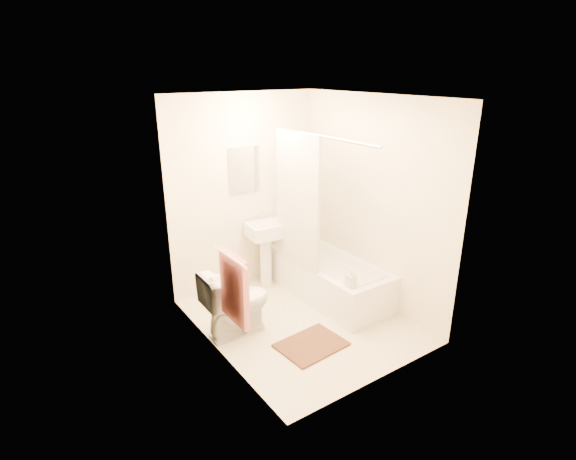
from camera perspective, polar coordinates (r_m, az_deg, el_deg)
floor at (r=5.10m, az=1.62°, el=-11.42°), size 2.40×2.40×0.00m
ceiling at (r=4.36m, az=1.94°, el=16.59°), size 2.40×2.40×0.00m
wall_back at (r=5.56m, az=-5.56°, el=4.70°), size 2.00×0.02×2.40m
wall_left at (r=4.11m, az=-9.56°, el=-1.06°), size 0.02×2.40×2.40m
wall_right at (r=5.22m, az=10.69°, el=3.41°), size 0.02×2.40×2.40m
mirror at (r=5.47m, az=-5.56°, el=7.69°), size 0.40×0.03×0.55m
curtain_rod at (r=4.66m, az=4.18°, el=11.82°), size 0.03×1.70×0.03m
shower_curtain at (r=5.14m, az=1.19°, el=3.74°), size 0.04×0.80×1.55m
towel_bar at (r=3.96m, az=-7.40°, el=-3.37°), size 0.02×0.60×0.02m
towel at (r=4.11m, az=-6.83°, el=-7.38°), size 0.06×0.45×0.66m
toilet_paper at (r=4.44m, az=-9.04°, el=-6.44°), size 0.11×0.12×0.12m
toilet at (r=4.75m, az=-6.57°, el=-9.12°), size 0.73×0.42×0.71m
sink at (r=5.70m, az=-2.77°, el=-2.74°), size 0.50×0.42×0.92m
bathtub at (r=5.55m, az=5.23°, el=-6.06°), size 0.71×1.63×0.46m
bath_mat at (r=4.70m, az=2.98°, el=-14.34°), size 0.69×0.54×0.02m
soap_bottle at (r=4.82m, az=8.01°, el=-6.04°), size 0.09×0.10×0.21m
scrub_brush at (r=5.79m, az=1.18°, el=-2.12°), size 0.15×0.23×0.04m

